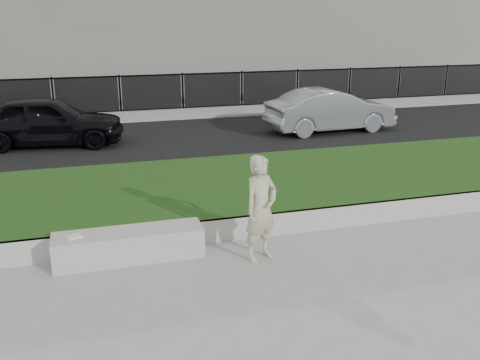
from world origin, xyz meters
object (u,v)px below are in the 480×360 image
object	(u,v)px
stone_bench	(129,245)
car_dark	(48,121)
book	(73,237)
man	(261,208)
car_silver	(330,110)

from	to	relation	value
stone_bench	car_dark	world-z (taller)	car_dark
book	car_dark	distance (m)	8.06
stone_bench	book	world-z (taller)	book
stone_bench	man	bearing A→B (deg)	-15.70
stone_bench	car_silver	xyz separation A→B (m)	(6.97, 7.49, 0.48)
book	man	bearing A→B (deg)	-34.69
car_silver	man	bearing A→B (deg)	144.40
book	car_silver	size ratio (longest dim) A/B	0.05
stone_bench	car_silver	distance (m)	10.25
book	car_dark	size ratio (longest dim) A/B	0.05
car_silver	car_dark	bearing A→B (deg)	82.93
stone_bench	book	xyz separation A→B (m)	(-0.81, -0.02, 0.25)
man	book	bearing A→B (deg)	144.33
man	car_dark	world-z (taller)	man
man	car_dark	bearing A→B (deg)	87.16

